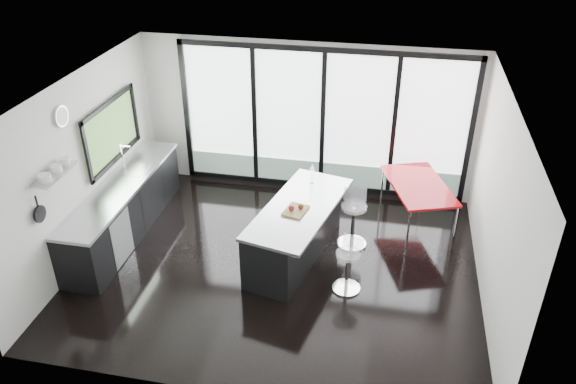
% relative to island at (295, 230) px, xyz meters
% --- Properties ---
extents(floor, '(6.00, 5.00, 0.00)m').
position_rel_island_xyz_m(floor, '(-0.20, -0.32, -0.47)').
color(floor, black).
rests_on(floor, ground).
extents(ceiling, '(6.00, 5.00, 0.00)m').
position_rel_island_xyz_m(ceiling, '(-0.20, -0.32, 2.33)').
color(ceiling, white).
rests_on(ceiling, wall_back).
extents(wall_back, '(6.00, 0.09, 2.80)m').
position_rel_island_xyz_m(wall_back, '(0.07, 2.15, 0.80)').
color(wall_back, silver).
rests_on(wall_back, ground).
extents(wall_front, '(6.00, 0.00, 2.80)m').
position_rel_island_xyz_m(wall_front, '(-0.20, -2.82, 0.93)').
color(wall_front, silver).
rests_on(wall_front, ground).
extents(wall_left, '(0.26, 5.00, 2.80)m').
position_rel_island_xyz_m(wall_left, '(-3.18, -0.05, 1.10)').
color(wall_left, silver).
rests_on(wall_left, ground).
extents(wall_right, '(0.00, 5.00, 2.80)m').
position_rel_island_xyz_m(wall_right, '(2.80, -0.32, 0.93)').
color(wall_right, silver).
rests_on(wall_right, ground).
extents(counter_cabinets, '(0.69, 3.24, 1.36)m').
position_rel_island_xyz_m(counter_cabinets, '(-2.88, 0.08, -0.00)').
color(counter_cabinets, black).
rests_on(counter_cabinets, floor).
extents(island, '(1.41, 2.40, 1.19)m').
position_rel_island_xyz_m(island, '(0.00, 0.00, 0.00)').
color(island, black).
rests_on(island, floor).
extents(bar_stool_near, '(0.53, 0.53, 0.65)m').
position_rel_island_xyz_m(bar_stool_near, '(0.89, -0.66, -0.14)').
color(bar_stool_near, silver).
rests_on(bar_stool_near, floor).
extents(bar_stool_far, '(0.49, 0.49, 0.75)m').
position_rel_island_xyz_m(bar_stool_far, '(0.86, 0.46, -0.09)').
color(bar_stool_far, silver).
rests_on(bar_stool_far, floor).
extents(red_table, '(1.32, 1.71, 0.81)m').
position_rel_island_xyz_m(red_table, '(1.84, 1.23, -0.06)').
color(red_table, '#A30910').
rests_on(red_table, floor).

